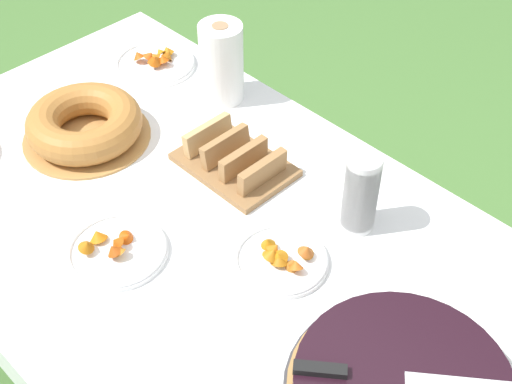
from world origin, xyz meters
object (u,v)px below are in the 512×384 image
bundt_cake (83,125)px  snack_plate_right (282,259)px  snack_plate_far (156,62)px  bread_board (234,159)px  serving_knife (387,377)px  paper_towel_roll (221,63)px  snack_plate_near (116,250)px  cup_stack (361,193)px

bundt_cake → snack_plate_right: size_ratio=1.59×
snack_plate_far → bread_board: (0.45, -0.13, 0.01)m
serving_knife → snack_plate_far: (-1.06, 0.36, -0.05)m
bundt_cake → bread_board: size_ratio=1.18×
paper_towel_roll → serving_knife: bearing=-25.4°
serving_knife → snack_plate_right: 0.35m
serving_knife → snack_plate_near: serving_knife is taller
snack_plate_right → snack_plate_near: bearing=-139.2°
serving_knife → snack_plate_far: size_ratio=1.40×
serving_knife → bundt_cake: size_ratio=1.00×
serving_knife → paper_towel_roll: bearing=115.7°
snack_plate_right → bread_board: bearing=154.4°
serving_knife → snack_plate_far: serving_knife is taller
snack_plate_far → bread_board: bearing=-16.4°
bundt_cake → snack_plate_far: bundt_cake is taller
bundt_cake → snack_plate_right: 0.61m
cup_stack → serving_knife: bearing=-44.2°
snack_plate_right → snack_plate_far: 0.78m
snack_plate_right → bread_board: 0.31m
snack_plate_near → snack_plate_far: (-0.47, 0.49, 0.00)m
snack_plate_near → snack_plate_right: (0.25, 0.22, 0.00)m
bundt_cake → snack_plate_near: (0.35, -0.17, -0.03)m
bundt_cake → paper_towel_roll: paper_towel_roll is taller
cup_stack → snack_plate_near: 0.51m
cup_stack → snack_plate_far: bearing=174.3°
serving_knife → bread_board: bearing=120.6°
bread_board → cup_stack: bearing=10.2°
snack_plate_right → paper_towel_roll: size_ratio=0.92×
snack_plate_right → snack_plate_far: snack_plate_far is taller
serving_knife → snack_plate_far: 1.12m
snack_plate_right → bundt_cake: bearing=-175.2°
bread_board → paper_towel_roll: bearing=142.9°
snack_plate_near → snack_plate_right: snack_plate_right is taller
serving_knife → snack_plate_right: size_ratio=1.59×
bundt_cake → snack_plate_near: 0.39m
bundt_cake → paper_towel_roll: size_ratio=1.46×
cup_stack → snack_plate_near: (-0.29, -0.41, -0.08)m
snack_plate_near → bread_board: bearing=93.6°
serving_knife → bread_board: (-0.61, 0.23, -0.04)m
snack_plate_right → cup_stack: bearing=78.4°
snack_plate_right → paper_towel_roll: (-0.50, 0.30, 0.09)m
cup_stack → paper_towel_roll: 0.55m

